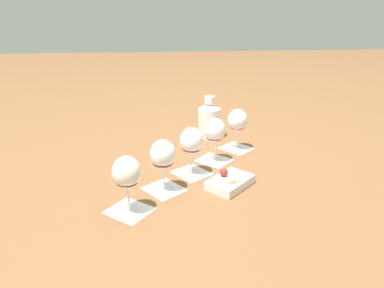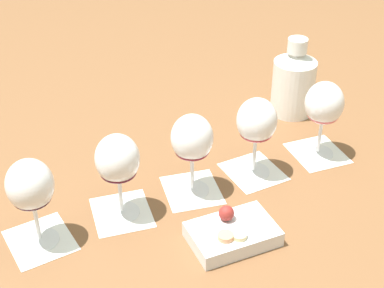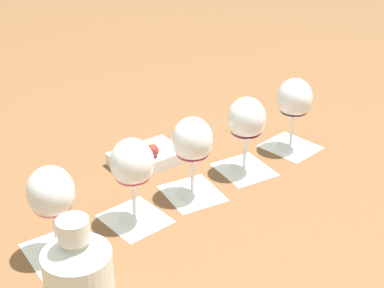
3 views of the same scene
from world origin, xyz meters
name	(u,v)px [view 1 (image 1 of 3)]	position (x,y,z in m)	size (l,w,h in m)	color
ground_plane	(192,174)	(0.00, 0.00, 0.00)	(8.00, 8.00, 0.00)	brown
tasting_card_0	(236,148)	(-0.23, 0.21, 0.00)	(0.16, 0.16, 0.00)	white
tasting_card_1	(214,160)	(-0.11, 0.10, 0.00)	(0.16, 0.16, 0.00)	white
tasting_card_2	(192,173)	(-0.01, 0.00, 0.00)	(0.16, 0.16, 0.00)	white
tasting_card_3	(164,189)	(0.10, -0.10, 0.00)	(0.16, 0.16, 0.00)	white
tasting_card_4	(129,210)	(0.22, -0.21, 0.00)	(0.16, 0.16, 0.00)	white
wine_glass_0	(238,122)	(-0.23, 0.21, 0.12)	(0.08, 0.08, 0.17)	white
wine_glass_1	(215,132)	(-0.11, 0.10, 0.12)	(0.08, 0.08, 0.17)	white
wine_glass_2	(192,143)	(-0.01, 0.00, 0.12)	(0.08, 0.08, 0.17)	white
wine_glass_3	(163,156)	(0.10, -0.10, 0.12)	(0.08, 0.08, 0.17)	white
wine_glass_4	(127,175)	(0.22, -0.21, 0.12)	(0.08, 0.08, 0.17)	white
ceramic_vase	(209,119)	(-0.39, 0.12, 0.08)	(0.10, 0.10, 0.19)	white
snack_dish	(230,182)	(0.10, 0.12, 0.02)	(0.18, 0.18, 0.06)	silver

